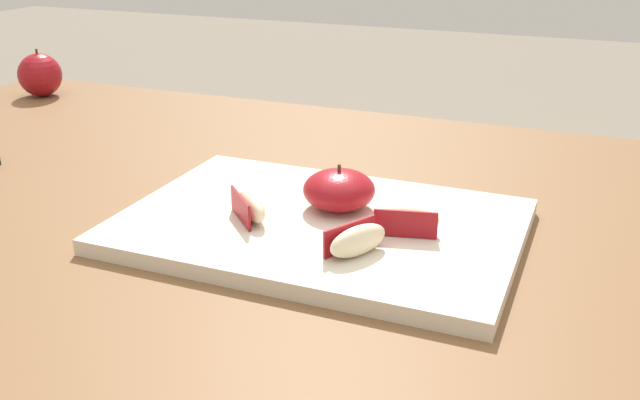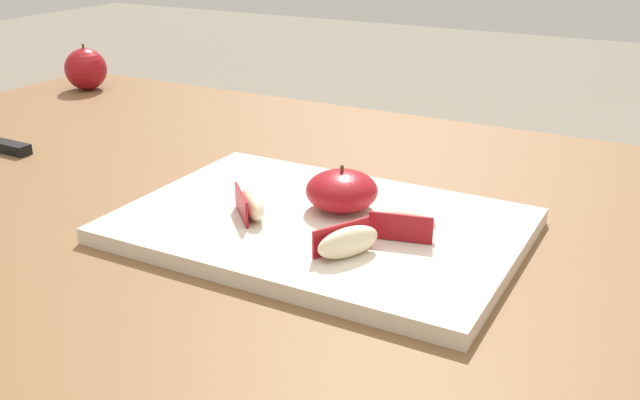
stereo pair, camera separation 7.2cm
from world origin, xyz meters
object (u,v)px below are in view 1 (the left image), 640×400
Objects in this scene: apple_wedge_near_knife at (251,206)px; whole_apple_red_delicious at (40,75)px; cutting_board at (320,226)px; apple_wedge_middle at (357,240)px; apple_wedge_back at (406,220)px; apple_half_skin_up at (339,190)px.

apple_wedge_near_knife is 0.71m from whole_apple_red_delicious.
apple_wedge_middle is at bearing -45.28° from cutting_board.
apple_wedge_middle is (0.06, -0.06, 0.02)m from cutting_board.
whole_apple_red_delicious is (-0.73, 0.41, 0.01)m from apple_wedge_middle.
whole_apple_red_delicious reaches higher than cutting_board.
apple_wedge_back and apple_wedge_near_knife have the same top height.
apple_half_skin_up is 0.09m from apple_wedge_near_knife.
whole_apple_red_delicious reaches higher than apple_wedge_near_knife.
apple_wedge_back is 0.81× the size of whole_apple_red_delicious.
apple_wedge_near_knife is at bearing -156.65° from cutting_board.
apple_half_skin_up is 0.11m from apple_wedge_middle.
cutting_board is 4.78× the size of whole_apple_red_delicious.
apple_half_skin_up reaches higher than apple_wedge_middle.
apple_wedge_near_knife is at bearing -31.88° from whole_apple_red_delicious.
whole_apple_red_delicious reaches higher than apple_wedge_back.
apple_half_skin_up is 1.24× the size of apple_wedge_near_knife.
apple_half_skin_up is 0.91× the size of whole_apple_red_delicious.
whole_apple_red_delicious reaches higher than apple_wedge_middle.
apple_wedge_back reaches higher than cutting_board.
apple_wedge_near_knife is 0.73× the size of whole_apple_red_delicious.
cutting_board is at bearing 23.35° from apple_wedge_near_knife.
whole_apple_red_delicious reaches higher than apple_half_skin_up.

